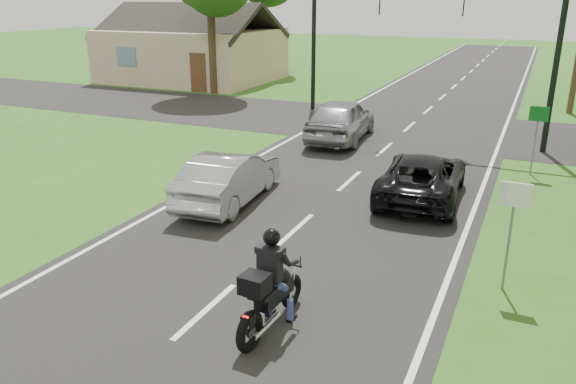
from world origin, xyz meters
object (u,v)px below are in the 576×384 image
object	(u,v)px
silver_suv	(341,119)
sign_white	(513,211)
dark_suv	(422,176)
sign_green	(538,124)
silver_sedan	(229,177)
motorcycle_rider	(270,291)
traffic_signal	(502,30)

from	to	relation	value
silver_suv	sign_white	xyz separation A→B (m)	(6.63, -9.73, 0.78)
dark_suv	sign_green	bearing A→B (deg)	-130.17
dark_suv	silver_sedan	distance (m)	5.22
sign_green	motorcycle_rider	bearing A→B (deg)	-108.26
dark_suv	sign_white	size ratio (longest dim) A/B	2.08
silver_sedan	sign_white	xyz separation A→B (m)	(7.08, -2.02, 0.91)
silver_sedan	traffic_signal	distance (m)	11.21
dark_suv	sign_white	distance (m)	5.16
dark_suv	silver_suv	xyz separation A→B (m)	(-4.18, 5.30, 0.19)
sign_green	sign_white	bearing A→B (deg)	-91.43
silver_sedan	silver_suv	distance (m)	7.72
silver_sedan	motorcycle_rider	bearing A→B (deg)	120.75
dark_suv	sign_green	distance (m)	4.55
motorcycle_rider	sign_white	distance (m)	4.64
silver_suv	traffic_signal	bearing A→B (deg)	-170.67
traffic_signal	sign_green	distance (m)	4.24
silver_suv	traffic_signal	distance (m)	6.36
sign_white	sign_green	bearing A→B (deg)	88.57
motorcycle_rider	traffic_signal	bearing A→B (deg)	84.83
silver_sedan	silver_suv	bearing A→B (deg)	-98.71
traffic_signal	dark_suv	bearing A→B (deg)	-99.39
sign_white	traffic_signal	bearing A→B (deg)	97.05
sign_green	silver_suv	bearing A→B (deg)	165.81
silver_suv	traffic_signal	xyz separation A→B (m)	(5.27, 1.29, 3.32)
dark_suv	silver_suv	size ratio (longest dim) A/B	0.94
silver_sedan	sign_green	size ratio (longest dim) A/B	1.93
silver_sedan	dark_suv	bearing A→B (deg)	-157.84
silver_suv	traffic_signal	size ratio (longest dim) A/B	0.74
traffic_signal	sign_white	distance (m)	11.39
silver_suv	traffic_signal	world-z (taller)	traffic_signal
motorcycle_rider	silver_sedan	xyz separation A→B (m)	(-3.66, 5.02, -0.02)
traffic_signal	sign_white	world-z (taller)	traffic_signal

